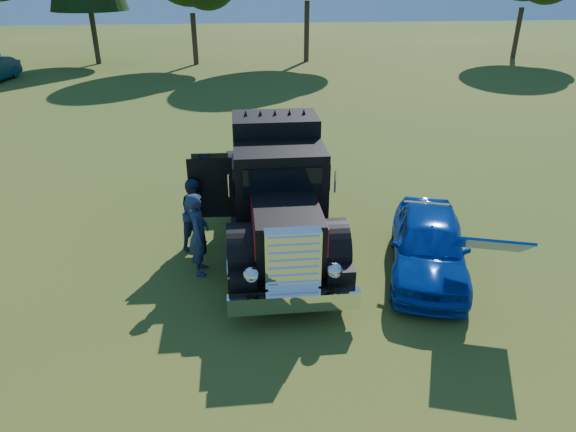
{
  "coord_description": "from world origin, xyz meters",
  "views": [
    {
      "loc": [
        -1.37,
        -8.72,
        6.17
      ],
      "look_at": [
        -0.36,
        1.04,
        1.43
      ],
      "focal_mm": 32.0,
      "sensor_mm": 36.0,
      "label": 1
    }
  ],
  "objects_px": {
    "hotrod_coupe": "(429,245)",
    "spectator_far": "(196,214)",
    "spectator_near": "(199,234)",
    "diamond_t_truck": "(278,196)"
  },
  "relations": [
    {
      "from": "diamond_t_truck",
      "to": "spectator_far",
      "type": "height_order",
      "value": "diamond_t_truck"
    },
    {
      "from": "hotrod_coupe",
      "to": "spectator_near",
      "type": "distance_m",
      "value": 5.06
    },
    {
      "from": "spectator_near",
      "to": "spectator_far",
      "type": "xyz_separation_m",
      "value": [
        -0.13,
        1.21,
        -0.08
      ]
    },
    {
      "from": "spectator_near",
      "to": "hotrod_coupe",
      "type": "bearing_deg",
      "value": -94.89
    },
    {
      "from": "hotrod_coupe",
      "to": "spectator_far",
      "type": "height_order",
      "value": "hotrod_coupe"
    },
    {
      "from": "hotrod_coupe",
      "to": "spectator_near",
      "type": "bearing_deg",
      "value": 174.04
    },
    {
      "from": "spectator_far",
      "to": "spectator_near",
      "type": "bearing_deg",
      "value": -132.36
    },
    {
      "from": "diamond_t_truck",
      "to": "hotrod_coupe",
      "type": "bearing_deg",
      "value": -28.12
    },
    {
      "from": "diamond_t_truck",
      "to": "hotrod_coupe",
      "type": "relative_size",
      "value": 1.62
    },
    {
      "from": "diamond_t_truck",
      "to": "spectator_near",
      "type": "distance_m",
      "value": 2.21
    }
  ]
}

